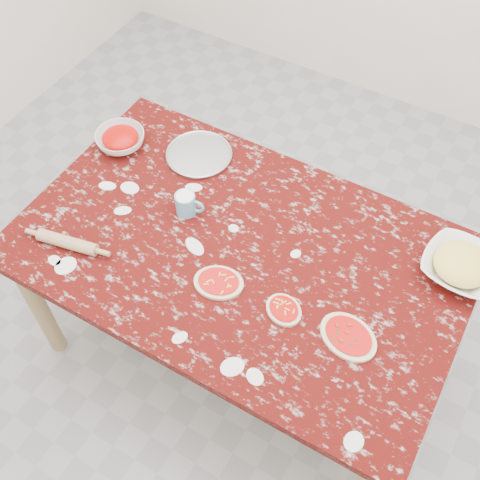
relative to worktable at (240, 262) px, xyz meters
name	(u,v)px	position (x,y,z in m)	size (l,w,h in m)	color
ground	(240,344)	(0.00, 0.00, -0.67)	(4.00, 4.00, 0.00)	gray
worktable	(240,262)	(0.00, 0.00, 0.00)	(1.60, 1.00, 0.75)	#3B0806
pizza_tray	(199,155)	(-0.38, 0.32, 0.09)	(0.26, 0.26, 0.01)	#B2B2B7
sauce_bowl	(121,140)	(-0.69, 0.21, 0.11)	(0.20, 0.20, 0.06)	white
cheese_bowl	(461,267)	(0.71, 0.29, 0.11)	(0.26, 0.26, 0.06)	white
flour_mug	(186,204)	(-0.26, 0.05, 0.13)	(0.11, 0.08, 0.09)	#5DA7C9
pizza_left	(219,282)	(0.01, -0.17, 0.09)	(0.21, 0.18, 0.02)	beige
pizza_mid	(284,310)	(0.25, -0.15, 0.09)	(0.16, 0.15, 0.02)	beige
pizza_right	(348,337)	(0.48, -0.13, 0.09)	(0.23, 0.20, 0.02)	beige
rolling_pin	(67,242)	(-0.54, -0.30, 0.11)	(0.05, 0.05, 0.23)	tan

